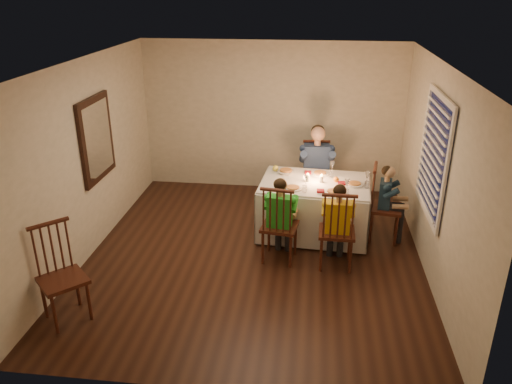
# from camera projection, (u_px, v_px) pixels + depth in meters

# --- Properties ---
(ground) EXTENTS (5.00, 5.00, 0.00)m
(ground) POSITION_uv_depth(u_px,v_px,m) (255.00, 255.00, 6.89)
(ground) COLOR black
(ground) RESTS_ON ground
(wall_left) EXTENTS (0.02, 5.00, 2.60)m
(wall_left) POSITION_uv_depth(u_px,v_px,m) (87.00, 160.00, 6.62)
(wall_left) COLOR beige
(wall_left) RESTS_ON ground
(wall_right) EXTENTS (0.02, 5.00, 2.60)m
(wall_right) POSITION_uv_depth(u_px,v_px,m) (436.00, 174.00, 6.13)
(wall_right) COLOR beige
(wall_right) RESTS_ON ground
(wall_back) EXTENTS (4.50, 0.02, 2.60)m
(wall_back) POSITION_uv_depth(u_px,v_px,m) (272.00, 117.00, 8.66)
(wall_back) COLOR beige
(wall_back) RESTS_ON ground
(ceiling) EXTENTS (5.00, 5.00, 0.00)m
(ceiling) POSITION_uv_depth(u_px,v_px,m) (255.00, 63.00, 5.87)
(ceiling) COLOR white
(ceiling) RESTS_ON wall_back
(dining_table) EXTENTS (1.65, 1.24, 0.79)m
(dining_table) POSITION_uv_depth(u_px,v_px,m) (314.00, 197.00, 7.27)
(dining_table) COLOR silver
(dining_table) RESTS_ON ground
(chair_adult) EXTENTS (0.49, 0.47, 1.12)m
(chair_adult) POSITION_uv_depth(u_px,v_px,m) (314.00, 208.00, 8.31)
(chair_adult) COLOR #36150E
(chair_adult) RESTS_ON ground
(chair_near_left) EXTENTS (0.52, 0.50, 1.12)m
(chair_near_left) POSITION_uv_depth(u_px,v_px,m) (279.00, 259.00, 6.80)
(chair_near_left) COLOR #36150E
(chair_near_left) RESTS_ON ground
(chair_near_right) EXTENTS (0.47, 0.45, 1.12)m
(chair_near_right) POSITION_uv_depth(u_px,v_px,m) (334.00, 265.00, 6.65)
(chair_near_right) COLOR #36150E
(chair_near_right) RESTS_ON ground
(chair_end) EXTENTS (0.50, 0.52, 1.12)m
(chair_end) POSITION_uv_depth(u_px,v_px,m) (382.00, 238.00, 7.33)
(chair_end) COLOR #36150E
(chair_end) RESTS_ON ground
(chair_extra) EXTENTS (0.64, 0.64, 1.13)m
(chair_extra) POSITION_uv_depth(u_px,v_px,m) (70.00, 318.00, 5.60)
(chair_extra) COLOR #36150E
(chair_extra) RESTS_ON ground
(adult) EXTENTS (0.58, 0.54, 1.40)m
(adult) POSITION_uv_depth(u_px,v_px,m) (314.00, 208.00, 8.31)
(adult) COLOR navy
(adult) RESTS_ON ground
(child_green) EXTENTS (0.47, 0.44, 1.19)m
(child_green) POSITION_uv_depth(u_px,v_px,m) (279.00, 259.00, 6.80)
(child_green) COLOR green
(child_green) RESTS_ON ground
(child_yellow) EXTENTS (0.42, 0.39, 1.17)m
(child_yellow) POSITION_uv_depth(u_px,v_px,m) (334.00, 265.00, 6.65)
(child_yellow) COLOR gold
(child_yellow) RESTS_ON ground
(child_teal) EXTENTS (0.41, 0.44, 1.13)m
(child_teal) POSITION_uv_depth(u_px,v_px,m) (382.00, 238.00, 7.33)
(child_teal) COLOR #182E3E
(child_teal) RESTS_ON ground
(setting_adult) EXTENTS (0.28, 0.28, 0.02)m
(setting_adult) POSITION_uv_depth(u_px,v_px,m) (320.00, 174.00, 7.46)
(setting_adult) COLOR silver
(setting_adult) RESTS_ON dining_table
(setting_green) EXTENTS (0.28, 0.28, 0.02)m
(setting_green) POSITION_uv_depth(u_px,v_px,m) (293.00, 188.00, 6.94)
(setting_green) COLOR silver
(setting_green) RESTS_ON dining_table
(setting_yellow) EXTENTS (0.28, 0.28, 0.02)m
(setting_yellow) POSITION_uv_depth(u_px,v_px,m) (334.00, 192.00, 6.81)
(setting_yellow) COLOR silver
(setting_yellow) RESTS_ON dining_table
(setting_teal) EXTENTS (0.28, 0.28, 0.02)m
(setting_teal) POSITION_uv_depth(u_px,v_px,m) (354.00, 184.00, 7.07)
(setting_teal) COLOR silver
(setting_teal) RESTS_ON dining_table
(candle_left) EXTENTS (0.06, 0.06, 0.10)m
(candle_left) POSITION_uv_depth(u_px,v_px,m) (308.00, 178.00, 7.18)
(candle_left) COLOR white
(candle_left) RESTS_ON dining_table
(candle_right) EXTENTS (0.06, 0.06, 0.10)m
(candle_right) POSITION_uv_depth(u_px,v_px,m) (321.00, 179.00, 7.15)
(candle_right) COLOR white
(candle_right) RESTS_ON dining_table
(squash) EXTENTS (0.09, 0.09, 0.09)m
(squash) POSITION_uv_depth(u_px,v_px,m) (275.00, 168.00, 7.57)
(squash) COLOR yellow
(squash) RESTS_ON dining_table
(orange_fruit) EXTENTS (0.08, 0.08, 0.08)m
(orange_fruit) POSITION_uv_depth(u_px,v_px,m) (336.00, 179.00, 7.16)
(orange_fruit) COLOR orange
(orange_fruit) RESTS_ON dining_table
(serving_bowl) EXTENTS (0.26, 0.26, 0.06)m
(serving_bowl) POSITION_uv_depth(u_px,v_px,m) (286.00, 172.00, 7.47)
(serving_bowl) COLOR silver
(serving_bowl) RESTS_ON dining_table
(wall_mirror) EXTENTS (0.06, 0.95, 1.15)m
(wall_mirror) POSITION_uv_depth(u_px,v_px,m) (97.00, 139.00, 6.82)
(wall_mirror) COLOR black
(wall_mirror) RESTS_ON wall_left
(window_blinds) EXTENTS (0.07, 1.34, 1.54)m
(window_blinds) POSITION_uv_depth(u_px,v_px,m) (433.00, 156.00, 6.15)
(window_blinds) COLOR black
(window_blinds) RESTS_ON wall_right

